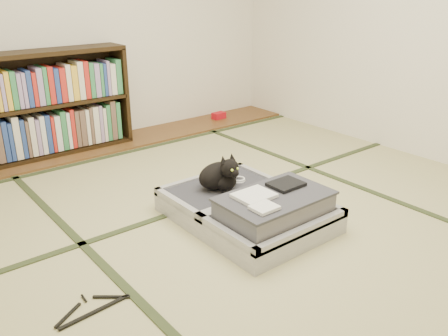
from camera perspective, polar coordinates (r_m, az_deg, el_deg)
floor at (r=3.15m, az=3.28°, el=-6.28°), size 4.50×4.50×0.00m
wood_strip at (r=4.71m, az=-13.15°, el=2.92°), size 4.00×0.50×0.02m
red_item at (r=5.38m, az=-0.64°, el=6.33°), size 0.16×0.10×0.07m
tatami_borders at (r=3.49m, az=-2.12°, el=-3.26°), size 4.00×4.50×0.01m
bookcase at (r=4.47m, az=-19.80°, el=7.14°), size 1.33×0.30×0.92m
suitcase at (r=3.06m, az=3.30°, el=-4.91°), size 0.77×1.03×0.30m
cat at (r=3.19m, az=-0.37°, el=-0.88°), size 0.34×0.34×0.28m
cable_coil at (r=3.36m, az=1.72°, el=-1.43°), size 0.11×0.11×0.03m
hanger at (r=2.45m, az=-15.54°, el=-15.97°), size 0.38×0.19×0.01m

